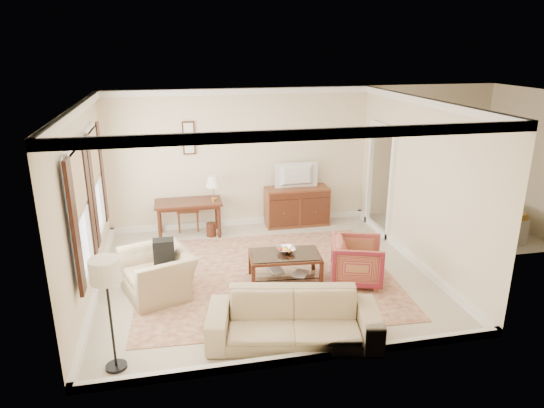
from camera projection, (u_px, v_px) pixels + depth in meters
name	position (u px, v px, depth m)	size (l,w,h in m)	color
room_shell	(263.00, 130.00, 7.49)	(5.51, 5.01, 2.91)	beige
annex_bedroom	(464.00, 215.00, 10.12)	(3.00, 2.70, 2.90)	beige
window_front	(79.00, 213.00, 6.60)	(0.12, 1.56, 1.80)	#CCB284
window_rear	(95.00, 182.00, 8.08)	(0.12, 1.56, 1.80)	#CCB284
doorway	(380.00, 181.00, 9.86)	(0.10, 1.12, 2.25)	white
rug	(266.00, 276.00, 8.20)	(4.19, 3.59, 0.01)	maroon
writing_desk	(188.00, 207.00, 9.77)	(1.33, 0.66, 0.73)	#462014
desk_chair	(187.00, 205.00, 10.12)	(0.45, 0.45, 1.05)	brown
desk_lamp	(214.00, 188.00, 9.76)	(0.32, 0.32, 0.50)	silver
framed_prints	(189.00, 138.00, 9.74)	(0.25, 0.04, 0.68)	#462014
sideboard	(297.00, 206.00, 10.42)	(1.35, 0.52, 0.83)	brown
tv	(298.00, 168.00, 10.13)	(0.88, 0.51, 0.12)	black
coffee_table	(285.00, 260.00, 7.93)	(1.20, 0.77, 0.49)	#462014
fruit_bowl	(286.00, 249.00, 7.94)	(0.42, 0.42, 0.10)	silver
book_a	(270.00, 271.00, 7.97)	(0.28, 0.04, 0.38)	brown
book_b	(295.00, 272.00, 7.92)	(0.28, 0.03, 0.38)	brown
striped_armchair	(357.00, 259.00, 7.87)	(0.80, 0.75, 0.82)	maroon
club_armchair	(158.00, 266.00, 7.47)	(1.09, 0.71, 0.95)	tan
backpack	(164.00, 250.00, 7.46)	(0.32, 0.22, 0.40)	black
sofa	(294.00, 312.00, 6.28)	(2.23, 0.65, 0.87)	tan
floor_lamp	(106.00, 279.00, 5.50)	(0.36, 0.36, 1.44)	black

